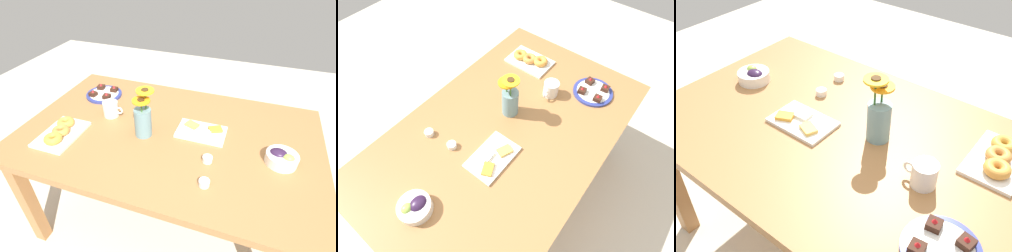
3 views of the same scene
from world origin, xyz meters
The scene contains 10 objects.
ground_plane centered at (0.00, 0.00, 0.00)m, with size 6.00×6.00×0.00m, color beige.
dining_table centered at (0.00, 0.00, 0.65)m, with size 1.60×1.00×0.74m.
coffee_mug centered at (-0.37, 0.04, 0.79)m, with size 0.12×0.09×0.09m.
grape_bowl centered at (0.58, -0.05, 0.77)m, with size 0.15×0.15×0.07m.
cheese_platter centered at (0.18, 0.05, 0.75)m, with size 0.26×0.17×0.03m.
croissant_platter centered at (-0.53, -0.21, 0.76)m, with size 0.19×0.28×0.05m.
jam_cup_honey centered at (0.27, -0.30, 0.76)m, with size 0.05×0.05×0.03m.
jam_cup_berry centered at (0.25, -0.16, 0.76)m, with size 0.05×0.05×0.03m.
dessert_plate centered at (-0.54, 0.24, 0.75)m, with size 0.23×0.23×0.05m.
flower_vase centered at (-0.12, -0.06, 0.84)m, with size 0.11×0.12×0.27m.
Camera 1 is at (0.37, -1.07, 1.61)m, focal length 28.00 mm.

